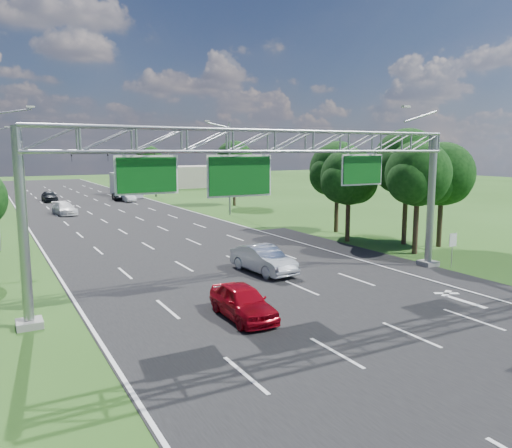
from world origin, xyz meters
TOP-DOWN VIEW (x-y plane):
  - ground at (0.00, 30.00)m, footprint 220.00×220.00m
  - road at (0.00, 30.00)m, footprint 18.00×180.00m
  - road_flare at (10.20, 14.00)m, footprint 3.00×30.00m
  - sign_gantry at (0.33, 12.00)m, footprint 23.50×1.00m
  - regulatory_sign at (12.40, 10.98)m, footprint 0.60×0.08m
  - traffic_signal at (7.48, 65.00)m, footprint 12.21×0.24m
  - streetlight_r_mid at (11.30, 40.00)m, footprint 2.97×0.22m
  - tree_cluster_right at (14.80, 19.19)m, footprint 9.91×14.60m
  - tree_verge_rd at (16.08, 48.04)m, footprint 5.76×4.80m
  - tree_verge_re at (14.08, 78.04)m, footprint 5.76×4.80m
  - building_right at (24.00, 82.00)m, footprint 12.00×9.00m
  - red_coupe at (-2.96, 8.88)m, footprint 1.87×4.30m
  - silver_sedan at (1.73, 15.37)m, footprint 2.15×4.93m
  - car_queue_a at (-4.50, 48.82)m, footprint 2.48×4.91m
  - car_queue_b at (4.90, 61.98)m, footprint 2.57×4.72m
  - car_queue_c at (-4.24, 64.69)m, footprint 1.93×4.52m
  - car_queue_d at (5.25, 59.65)m, footprint 1.62×3.95m
  - box_truck at (7.34, 68.72)m, footprint 3.03×9.36m

SIDE VIEW (x-z plane):
  - ground at x=0.00m, z-range 0.00..0.00m
  - road at x=0.00m, z-range -0.01..0.01m
  - road_flare at x=10.20m, z-range -0.01..0.01m
  - car_queue_b at x=4.90m, z-range 0.00..1.25m
  - car_queue_d at x=5.25m, z-range 0.00..1.27m
  - car_queue_a at x=-4.50m, z-range 0.00..1.37m
  - red_coupe at x=-2.96m, z-range 0.00..1.44m
  - car_queue_c at x=-4.24m, z-range 0.00..1.52m
  - silver_sedan at x=1.73m, z-range 0.00..1.57m
  - regulatory_sign at x=12.40m, z-range 0.46..2.56m
  - box_truck at x=7.34m, z-range -0.07..3.43m
  - building_right at x=24.00m, z-range 0.00..4.00m
  - traffic_signal at x=7.48m, z-range 1.67..8.67m
  - tree_verge_re at x=14.08m, z-range 1.28..9.12m
  - tree_cluster_right at x=14.80m, z-range 0.97..9.65m
  - streetlight_r_mid at x=11.30m, z-range 0.50..10.66m
  - tree_verge_rd at x=16.08m, z-range 1.49..9.77m
  - sign_gantry at x=0.33m, z-range 2.11..11.67m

